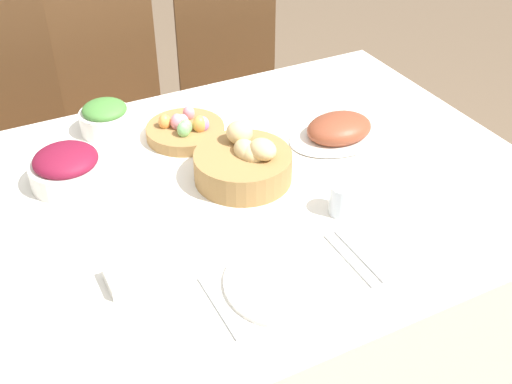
# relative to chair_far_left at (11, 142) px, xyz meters

# --- Properties ---
(ground_plane) EXTENTS (12.00, 12.00, 0.00)m
(ground_plane) POSITION_rel_chair_far_left_xyz_m (0.45, -0.93, -0.52)
(ground_plane) COLOR brown
(dining_table) EXTENTS (1.58, 1.15, 0.76)m
(dining_table) POSITION_rel_chair_far_left_xyz_m (0.45, -0.93, -0.14)
(dining_table) COLOR silver
(dining_table) RESTS_ON ground
(chair_far_left) EXTENTS (0.46, 0.46, 0.99)m
(chair_far_left) POSITION_rel_chair_far_left_xyz_m (0.00, 0.00, 0.00)
(chair_far_left) COLOR brown
(chair_far_left) RESTS_ON ground
(chair_far_right) EXTENTS (0.46, 0.46, 0.99)m
(chair_far_right) POSITION_rel_chair_far_left_xyz_m (0.90, -0.00, 0.00)
(chair_far_right) COLOR brown
(chair_far_right) RESTS_ON ground
(chair_far_center) EXTENTS (0.45, 0.45, 0.99)m
(chair_far_center) POSITION_rel_chair_far_left_xyz_m (0.41, 0.00, 0.00)
(chair_far_center) COLOR brown
(chair_far_center) RESTS_ON ground
(bread_basket) EXTENTS (0.25, 0.25, 0.14)m
(bread_basket) POSITION_rel_chair_far_left_xyz_m (0.49, -0.90, 0.29)
(bread_basket) COLOR #9E7542
(bread_basket) RESTS_ON dining_table
(egg_basket) EXTENTS (0.22, 0.22, 0.08)m
(egg_basket) POSITION_rel_chair_far_left_xyz_m (0.44, -0.64, 0.27)
(egg_basket) COLOR #9E7542
(egg_basket) RESTS_ON dining_table
(ham_platter) EXTENTS (0.30, 0.21, 0.08)m
(ham_platter) POSITION_rel_chair_far_left_xyz_m (0.83, -0.84, 0.27)
(ham_platter) COLOR silver
(ham_platter) RESTS_ON dining_table
(green_salad_bowl) EXTENTS (0.15, 0.15, 0.09)m
(green_salad_bowl) POSITION_rel_chair_far_left_xyz_m (0.24, -0.50, 0.29)
(green_salad_bowl) COLOR silver
(green_salad_bowl) RESTS_ON dining_table
(beet_salad_bowl) EXTENTS (0.19, 0.19, 0.10)m
(beet_salad_bowl) POSITION_rel_chair_far_left_xyz_m (0.08, -0.71, 0.29)
(beet_salad_bowl) COLOR silver
(beet_salad_bowl) RESTS_ON dining_table
(dinner_plate) EXTENTS (0.27, 0.27, 0.01)m
(dinner_plate) POSITION_rel_chair_far_left_xyz_m (0.40, -1.29, 0.25)
(dinner_plate) COLOR silver
(dinner_plate) RESTS_ON dining_table
(fork) EXTENTS (0.01, 0.19, 0.00)m
(fork) POSITION_rel_chair_far_left_xyz_m (0.24, -1.29, 0.25)
(fork) COLOR #B7B7BC
(fork) RESTS_ON dining_table
(knife) EXTENTS (0.01, 0.19, 0.00)m
(knife) POSITION_rel_chair_far_left_xyz_m (0.56, -1.29, 0.25)
(knife) COLOR #B7B7BC
(knife) RESTS_ON dining_table
(spoon) EXTENTS (0.01, 0.19, 0.00)m
(spoon) POSITION_rel_chair_far_left_xyz_m (0.59, -1.29, 0.25)
(spoon) COLOR #B7B7BC
(spoon) RESTS_ON dining_table
(drinking_cup) EXTENTS (0.07, 0.07, 0.08)m
(drinking_cup) POSITION_rel_chair_far_left_xyz_m (0.64, -1.14, 0.28)
(drinking_cup) COLOR silver
(drinking_cup) RESTS_ON dining_table
(butter_dish) EXTENTS (0.13, 0.08, 0.03)m
(butter_dish) POSITION_rel_chair_far_left_xyz_m (0.12, -1.14, 0.26)
(butter_dish) COLOR silver
(butter_dish) RESTS_ON dining_table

